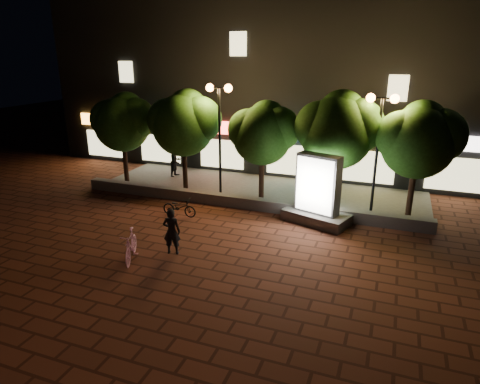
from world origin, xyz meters
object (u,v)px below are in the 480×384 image
at_px(tree_right, 339,128).
at_px(street_lamp_right, 380,123).
at_px(tree_far_left, 123,120).
at_px(street_lamp_left, 219,112).
at_px(tree_far_right, 420,138).
at_px(pedestrian, 176,162).
at_px(tree_left, 185,121).
at_px(tree_mid, 264,131).
at_px(ad_kiosk, 317,196).
at_px(scooter_parked, 179,207).
at_px(rider, 172,231).
at_px(scooter_pink, 131,245).

relative_size(tree_right, street_lamp_right, 1.02).
xyz_separation_m(tree_far_left, street_lamp_left, (5.45, -0.26, 0.74)).
relative_size(tree_far_right, pedestrian, 2.90).
xyz_separation_m(tree_left, street_lamp_right, (8.95, -0.26, 0.45)).
relative_size(tree_left, tree_mid, 1.09).
relative_size(tree_right, ad_kiosk, 1.75).
distance_m(tree_right, scooter_parked, 7.51).
bearing_deg(tree_mid, tree_far_right, 0.00).
relative_size(scooter_parked, pedestrian, 0.93).
bearing_deg(ad_kiosk, street_lamp_left, 160.72).
distance_m(tree_far_left, pedestrian, 3.54).
bearing_deg(tree_left, street_lamp_left, -7.70).
bearing_deg(tree_far_right, rider, -139.70).
bearing_deg(ad_kiosk, tree_right, 79.15).
distance_m(tree_right, ad_kiosk, 3.17).
distance_m(street_lamp_left, scooter_parked, 4.80).
distance_m(tree_far_right, ad_kiosk, 4.67).
bearing_deg(tree_left, tree_right, 0.00).
bearing_deg(street_lamp_right, tree_far_right, 9.61).
relative_size(street_lamp_right, rider, 3.04).
height_order(street_lamp_left, ad_kiosk, street_lamp_left).
xyz_separation_m(tree_mid, scooter_parked, (-2.62, -3.36, -2.82)).
bearing_deg(scooter_parked, tree_left, 21.37).
height_order(tree_right, scooter_parked, tree_right).
xyz_separation_m(street_lamp_left, ad_kiosk, (4.97, -1.74, -2.89)).
distance_m(scooter_parked, pedestrian, 5.87).
xyz_separation_m(tree_far_right, street_lamp_left, (-8.55, -0.26, 0.66)).
height_order(street_lamp_left, scooter_parked, street_lamp_left).
bearing_deg(street_lamp_left, tree_far_left, 177.24).
bearing_deg(street_lamp_right, scooter_parked, -157.74).
height_order(tree_mid, street_lamp_right, street_lamp_right).
distance_m(tree_far_right, street_lamp_right, 1.66).
xyz_separation_m(tree_mid, ad_kiosk, (2.92, -2.00, -2.07)).
height_order(tree_far_left, tree_mid, tree_far_left).
distance_m(tree_far_right, scooter_pink, 11.81).
xyz_separation_m(tree_far_left, street_lamp_right, (12.45, -0.26, 0.60)).
relative_size(tree_far_left, street_lamp_left, 0.89).
bearing_deg(tree_far_left, street_lamp_left, -2.76).
relative_size(tree_mid, street_lamp_left, 0.87).
bearing_deg(tree_far_left, rider, -45.93).
bearing_deg(ad_kiosk, tree_far_right, 29.21).
xyz_separation_m(rider, scooter_parked, (-1.43, 3.16, -0.42)).
xyz_separation_m(tree_far_right, scooter_parked, (-9.12, -3.36, -2.97)).
bearing_deg(rider, scooter_pink, 26.42).
distance_m(tree_right, rider, 8.38).
height_order(tree_far_left, tree_right, tree_right).
relative_size(tree_left, scooter_parked, 3.22).
xyz_separation_m(ad_kiosk, rider, (-4.11, -4.52, -0.32)).
height_order(tree_far_right, street_lamp_left, street_lamp_left).
bearing_deg(street_lamp_right, ad_kiosk, -139.38).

